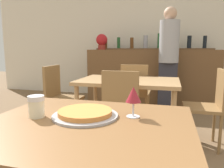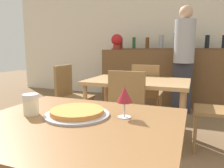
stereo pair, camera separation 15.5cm
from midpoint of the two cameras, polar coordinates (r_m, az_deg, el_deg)
The scene contains 14 objects.
wall_back at distance 5.06m, azimuth 10.05°, elevation 12.41°, with size 8.00×0.05×2.80m.
dining_table_near at distance 1.11m, azimuth -10.82°, elevation -14.09°, with size 1.00×0.86×0.76m.
dining_table_far at distance 2.62m, azimuth 2.58°, elevation -0.60°, with size 1.18×0.75×0.74m.
bar_counter at distance 4.58m, azimuth 9.19°, elevation 2.03°, with size 2.60×0.56×1.08m.
bar_back_shelf at distance 4.68m, azimuth 9.93°, elevation 9.72°, with size 2.39×0.24×0.33m.
chair_far_side_front at distance 2.14m, azimuth -0.64°, elevation -6.78°, with size 0.40×0.40×0.89m.
chair_far_side_back at distance 3.18m, azimuth 4.69°, elevation -1.49°, with size 0.40×0.40×0.89m.
chair_far_side_left at distance 2.98m, azimuth -15.00°, elevation -2.48°, with size 0.40×0.40×0.89m.
chair_far_side_right at distance 2.62m, azimuth 22.70°, elevation -4.50°, with size 0.40×0.40×0.89m.
pizza_tray at distance 1.16m, azimuth -10.88°, elevation -7.68°, with size 0.34×0.34×0.04m.
cheese_shaker at distance 1.21m, azimuth -22.68°, elevation -5.44°, with size 0.08×0.08×0.11m.
person_standing at distance 3.95m, azimuth 13.49°, elevation 7.25°, with size 0.34×0.34×1.81m.
wine_glass at distance 1.11m, azimuth 1.65°, elevation -3.03°, with size 0.08×0.08×0.16m.
potted_plant at distance 4.72m, azimuth -3.66°, elevation 11.16°, with size 0.24×0.24×0.33m.
Camera 1 is at (0.38, -0.93, 1.10)m, focal length 35.00 mm.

